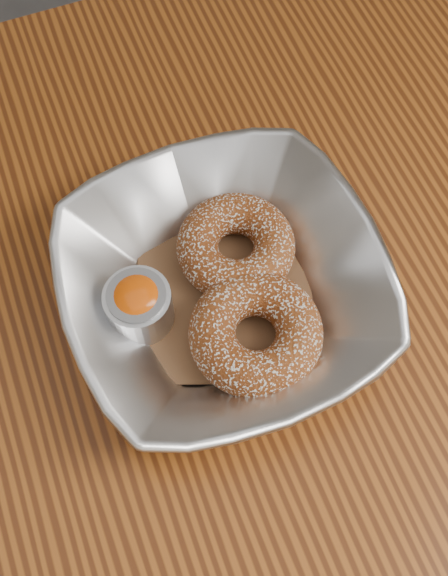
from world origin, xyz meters
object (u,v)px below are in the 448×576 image
object	(u,v)px
table	(251,355)
donut_front	(256,333)
ramekin	(139,305)
serving_bowl	(224,288)
donut_back	(236,246)

from	to	relation	value
table	donut_front	xyz separation A→B (m)	(-0.01, -0.02, 0.13)
table	ramekin	size ratio (longest dim) A/B	22.73
serving_bowl	ramekin	world-z (taller)	serving_bowl
serving_bowl	donut_back	size ratio (longest dim) A/B	2.57
serving_bowl	ramekin	size ratio (longest dim) A/B	4.77
serving_bowl	ramekin	distance (m)	0.07
serving_bowl	donut_back	bearing A→B (deg)	54.80
table	donut_front	bearing A→B (deg)	-113.57
serving_bowl	donut_back	world-z (taller)	serving_bowl
table	ramekin	xyz separation A→B (m)	(-0.09, 0.03, 0.13)
donut_front	donut_back	bearing A→B (deg)	79.62
donut_front	ramekin	xyz separation A→B (m)	(-0.08, 0.05, 0.00)
table	donut_back	xyz separation A→B (m)	(0.00, 0.05, 0.13)
donut_back	donut_front	bearing A→B (deg)	-100.38
serving_bowl	ramekin	bearing A→B (deg)	172.06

